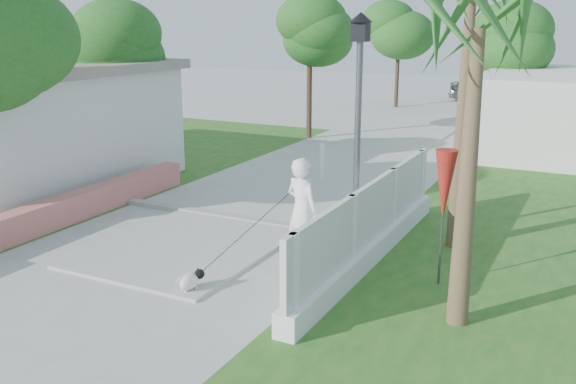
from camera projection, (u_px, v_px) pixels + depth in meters
The scene contains 19 objects.
ground at pixel (20, 336), 9.03m from camera, with size 90.00×90.00×0.00m, color #B7B7B2.
path_strip at pixel (417, 127), 26.24m from camera, with size 3.20×36.00×0.06m, color #B7B7B2.
curb at pixel (240, 218), 14.18m from camera, with size 6.50×0.25×0.10m, color #999993.
grass_left at pixel (72, 170), 18.97m from camera, with size 8.00×20.00×0.01m, color #23601E.
pink_wall at pixel (45, 216), 13.45m from camera, with size 0.45×8.20×0.80m.
lattice_fence at pixel (371, 233), 11.71m from camera, with size 0.35×7.00×1.50m.
building_right at pixel (576, 112), 21.57m from camera, with size 6.00×8.00×2.60m, color silver.
street_lamp at pixel (358, 125), 11.87m from camera, with size 0.44×0.44×4.44m.
bollard at pixel (322, 161), 17.40m from camera, with size 0.14×0.14×1.09m.
patio_umbrella at pixel (445, 187), 10.37m from camera, with size 0.36×0.36×2.30m.
tree_left_mid at pixel (115, 50), 17.82m from camera, with size 3.20×3.20×4.85m.
tree_path_left at pixel (310, 33), 23.10m from camera, with size 3.40×3.40×5.23m.
tree_path_right at pixel (506, 42), 23.92m from camera, with size 3.00×3.00×4.79m.
tree_path_far at pixel (399, 30), 31.62m from camera, with size 3.20×3.20×5.17m.
palm_far at pixel (470, 9), 11.45m from camera, with size 1.80×1.80×5.30m.
palm_near at pixel (477, 48), 8.40m from camera, with size 1.80×1.80×4.70m.
skateboarder at pixel (261, 225), 11.09m from camera, with size 1.51×2.21×2.00m.
dog at pixel (191, 280), 10.42m from camera, with size 0.39×0.53×0.38m.
parked_car at pixel (491, 89), 34.00m from camera, with size 1.70×4.23×1.44m, color #A2A4AA.
Camera 1 is at (7.08, -5.59, 4.31)m, focal length 40.00 mm.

